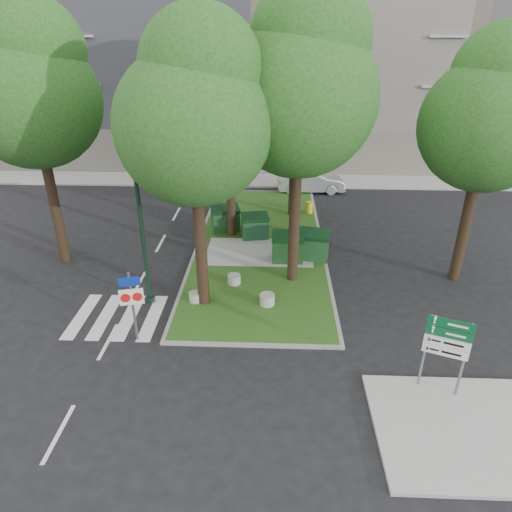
# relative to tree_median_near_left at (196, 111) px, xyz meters

# --- Properties ---
(ground) EXTENTS (120.00, 120.00, 0.00)m
(ground) POSITION_rel_tree_median_near_left_xyz_m (1.41, -2.56, -7.32)
(ground) COLOR black
(ground) RESTS_ON ground
(median_island) EXTENTS (6.00, 16.00, 0.12)m
(median_island) POSITION_rel_tree_median_near_left_xyz_m (1.91, 5.44, -7.26)
(median_island) COLOR #184313
(median_island) RESTS_ON ground
(median_kerb) EXTENTS (6.30, 16.30, 0.10)m
(median_kerb) POSITION_rel_tree_median_near_left_xyz_m (1.91, 5.44, -7.27)
(median_kerb) COLOR gray
(median_kerb) RESTS_ON ground
(sidewalk_corner) EXTENTS (5.00, 4.00, 0.12)m
(sidewalk_corner) POSITION_rel_tree_median_near_left_xyz_m (7.91, -6.06, -7.26)
(sidewalk_corner) COLOR #999993
(sidewalk_corner) RESTS_ON ground
(building_sidewalk) EXTENTS (42.00, 3.00, 0.12)m
(building_sidewalk) POSITION_rel_tree_median_near_left_xyz_m (1.41, 15.94, -7.26)
(building_sidewalk) COLOR #999993
(building_sidewalk) RESTS_ON ground
(zebra_crossing) EXTENTS (5.00, 3.00, 0.01)m
(zebra_crossing) POSITION_rel_tree_median_near_left_xyz_m (-2.34, -1.06, -7.31)
(zebra_crossing) COLOR silver
(zebra_crossing) RESTS_ON ground
(apartment_building) EXTENTS (41.00, 12.00, 16.00)m
(apartment_building) POSITION_rel_tree_median_near_left_xyz_m (1.41, 23.44, 0.68)
(apartment_building) COLOR beige
(apartment_building) RESTS_ON ground
(tree_median_near_left) EXTENTS (5.20, 5.20, 10.53)m
(tree_median_near_left) POSITION_rel_tree_median_near_left_xyz_m (0.00, 0.00, 0.00)
(tree_median_near_left) COLOR black
(tree_median_near_left) RESTS_ON ground
(tree_median_near_right) EXTENTS (5.60, 5.60, 11.46)m
(tree_median_near_right) POSITION_rel_tree_median_near_left_xyz_m (3.50, 2.00, 0.67)
(tree_median_near_right) COLOR black
(tree_median_near_right) RESTS_ON ground
(tree_median_mid) EXTENTS (4.80, 4.80, 9.99)m
(tree_median_mid) POSITION_rel_tree_median_near_left_xyz_m (0.50, 6.50, -0.34)
(tree_median_mid) COLOR black
(tree_median_mid) RESTS_ON ground
(tree_median_far) EXTENTS (5.80, 5.80, 11.93)m
(tree_median_far) POSITION_rel_tree_median_near_left_xyz_m (3.70, 9.50, 1.00)
(tree_median_far) COLOR black
(tree_median_far) RESTS_ON ground
(tree_street_left) EXTENTS (5.40, 5.40, 11.00)m
(tree_street_left) POSITION_rel_tree_median_near_left_xyz_m (-7.00, 3.50, 0.33)
(tree_street_left) COLOR black
(tree_street_left) RESTS_ON ground
(tree_street_right) EXTENTS (5.00, 5.00, 10.06)m
(tree_street_right) POSITION_rel_tree_median_near_left_xyz_m (10.50, 2.50, -0.33)
(tree_street_right) COLOR black
(tree_street_right) RESTS_ON ground
(dumpster_a) EXTENTS (1.66, 1.36, 1.34)m
(dumpster_a) POSITION_rel_tree_median_near_left_xyz_m (0.04, 7.01, -6.55)
(dumpster_a) COLOR #0E3411
(dumpster_a) RESTS_ON median_island
(dumpster_b) EXTENTS (1.48, 1.16, 1.25)m
(dumpster_b) POSITION_rel_tree_median_near_left_xyz_m (1.64, 6.13, -6.60)
(dumpster_b) COLOR #0F361B
(dumpster_b) RESTS_ON median_island
(dumpster_c) EXTENTS (1.46, 1.03, 1.35)m
(dumpster_c) POSITION_rel_tree_median_near_left_xyz_m (3.24, 3.65, -6.55)
(dumpster_c) COLOR black
(dumpster_c) RESTS_ON median_island
(dumpster_d) EXTENTS (1.59, 1.23, 1.35)m
(dumpster_d) POSITION_rel_tree_median_near_left_xyz_m (4.41, 3.92, -6.55)
(dumpster_d) COLOR #123A17
(dumpster_d) RESTS_ON median_island
(bollard_left) EXTENTS (0.51, 0.51, 0.36)m
(bollard_left) POSITION_rel_tree_median_near_left_xyz_m (-0.43, -0.01, -7.01)
(bollard_left) COLOR #9F9F9A
(bollard_left) RESTS_ON median_island
(bollard_right) EXTENTS (0.59, 0.59, 0.42)m
(bollard_right) POSITION_rel_tree_median_near_left_xyz_m (2.38, -0.13, -6.99)
(bollard_right) COLOR #9B9A96
(bollard_right) RESTS_ON median_island
(bollard_mid) EXTENTS (0.54, 0.54, 0.39)m
(bollard_mid) POSITION_rel_tree_median_near_left_xyz_m (0.97, 1.41, -7.00)
(bollard_mid) COLOR #969591
(bollard_mid) RESTS_ON median_island
(litter_bin) EXTENTS (0.39, 0.39, 0.68)m
(litter_bin) POSITION_rel_tree_median_near_left_xyz_m (4.61, 9.65, -6.86)
(litter_bin) COLOR gold
(litter_bin) RESTS_ON median_island
(street_lamp) EXTENTS (0.50, 0.50, 6.26)m
(street_lamp) POSITION_rel_tree_median_near_left_xyz_m (-2.25, 0.05, -3.38)
(street_lamp) COLOR black
(street_lamp) RESTS_ON ground
(traffic_sign_pole) EXTENTS (0.79, 0.23, 2.67)m
(traffic_sign_pole) POSITION_rel_tree_median_near_left_xyz_m (-2.09, -2.41, -5.61)
(traffic_sign_pole) COLOR slate
(traffic_sign_pole) RESTS_ON ground
(directional_sign) EXTENTS (1.17, 0.48, 2.49)m
(directional_sign) POSITION_rel_tree_median_near_left_xyz_m (7.52, -4.56, -5.54)
(directional_sign) COLOR slate
(directional_sign) RESTS_ON sidewalk_corner
(car_white) EXTENTS (4.69, 2.31, 1.54)m
(car_white) POSITION_rel_tree_median_near_left_xyz_m (-5.05, 16.47, -6.55)
(car_white) COLOR silver
(car_white) RESTS_ON ground
(car_silver) EXTENTS (4.43, 1.76, 1.43)m
(car_silver) POSITION_rel_tree_median_near_left_xyz_m (4.97, 13.78, -6.60)
(car_silver) COLOR #A4A8AC
(car_silver) RESTS_ON ground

